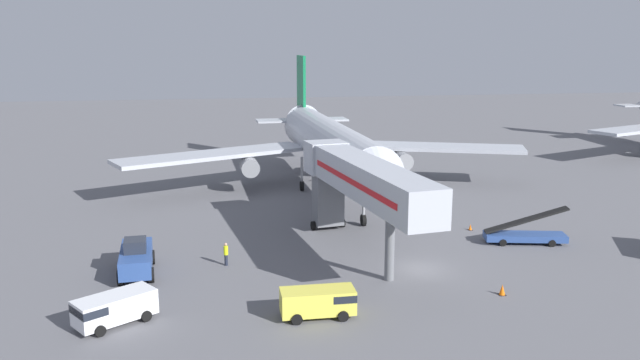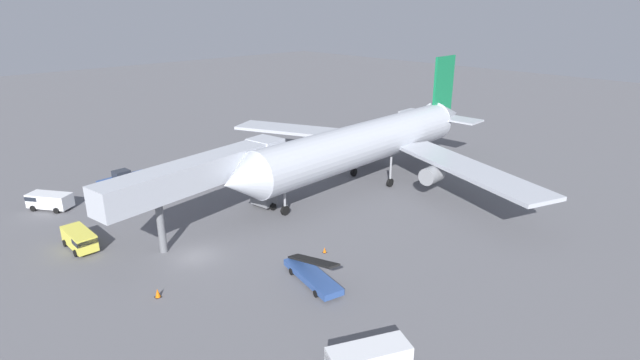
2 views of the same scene
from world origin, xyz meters
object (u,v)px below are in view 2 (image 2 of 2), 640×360
at_px(jet_bridge, 211,173).
at_px(service_van_outer_right, 49,200).
at_px(belt_loader_truck, 312,274).
at_px(service_van_outer_left, 366,360).
at_px(airplane_at_gate, 370,142).
at_px(ground_crew_worker_foreground, 156,196).
at_px(service_van_rear_right, 80,239).
at_px(safety_cone_alpha, 325,250).
at_px(pushback_tug, 125,181).
at_px(safety_cone_bravo, 158,293).

height_order(jet_bridge, service_van_outer_right, jet_bridge).
height_order(belt_loader_truck, service_van_outer_left, belt_loader_truck).
distance_m(airplane_at_gate, belt_loader_truck, 26.09).
bearing_deg(service_van_outer_right, ground_crew_worker_foreground, 53.07).
relative_size(belt_loader_truck, service_van_rear_right, 1.52).
xyz_separation_m(jet_bridge, safety_cone_alpha, (11.61, 4.54, -5.84)).
distance_m(jet_bridge, service_van_outer_right, 21.16).
distance_m(jet_bridge, service_van_outer_left, 26.03).
distance_m(pushback_tug, service_van_outer_right, 8.62).
distance_m(service_van_outer_right, service_van_outer_left, 43.05).
distance_m(belt_loader_truck, safety_cone_bravo, 12.47).
relative_size(airplane_at_gate, jet_bridge, 2.22).
xyz_separation_m(airplane_at_gate, safety_cone_alpha, (9.85, -17.76, -5.22)).
relative_size(service_van_outer_left, ground_crew_worker_foreground, 3.06).
distance_m(service_van_rear_right, ground_crew_worker_foreground, 11.79).
height_order(pushback_tug, belt_loader_truck, belt_loader_truck).
distance_m(pushback_tug, service_van_outer_left, 42.32).
distance_m(service_van_outer_right, ground_crew_worker_foreground, 11.75).
relative_size(belt_loader_truck, safety_cone_bravo, 9.46).
bearing_deg(service_van_outer_right, belt_loader_truck, 18.23).
relative_size(airplane_at_gate, service_van_outer_right, 9.45).
bearing_deg(service_van_rear_right, jet_bridge, 66.31).
distance_m(belt_loader_truck, service_van_outer_right, 34.01).
xyz_separation_m(service_van_rear_right, safety_cone_bravo, (12.79, 1.33, -0.68)).
relative_size(airplane_at_gate, service_van_rear_right, 10.40).
relative_size(service_van_rear_right, service_van_outer_left, 0.84).
distance_m(belt_loader_truck, ground_crew_worker_foreground, 25.28).
xyz_separation_m(airplane_at_gate, pushback_tug, (-18.91, -24.22, -4.21)).
bearing_deg(safety_cone_bravo, service_van_outer_left, 16.57).
bearing_deg(belt_loader_truck, ground_crew_worker_foreground, -177.16).
xyz_separation_m(belt_loader_truck, safety_cone_alpha, (-3.04, 4.43, -0.50)).
bearing_deg(jet_bridge, service_van_outer_left, -11.45).
bearing_deg(service_van_outer_left, service_van_outer_right, -172.72).
relative_size(airplane_at_gate, safety_cone_alpha, 88.17).
bearing_deg(airplane_at_gate, safety_cone_alpha, -60.99).
relative_size(safety_cone_alpha, safety_cone_bravo, 0.74).
distance_m(jet_bridge, service_van_rear_right, 13.61).
relative_size(jet_bridge, service_van_rear_right, 4.68).
xyz_separation_m(airplane_at_gate, belt_loader_truck, (12.89, -22.18, -4.72)).
relative_size(pushback_tug, service_van_rear_right, 1.35).
bearing_deg(pushback_tug, service_van_outer_right, -93.34).
bearing_deg(safety_cone_alpha, belt_loader_truck, -55.50).
xyz_separation_m(belt_loader_truck, safety_cone_bravo, (-6.95, -10.35, -0.40)).
height_order(airplane_at_gate, safety_cone_alpha, airplane_at_gate).
distance_m(belt_loader_truck, service_van_rear_right, 22.93).
height_order(jet_bridge, service_van_outer_left, jet_bridge).
bearing_deg(ground_crew_worker_foreground, airplane_at_gate, 62.21).
bearing_deg(airplane_at_gate, pushback_tug, -127.98).
distance_m(jet_bridge, belt_loader_truck, 15.60).
bearing_deg(service_van_outer_left, safety_cone_alpha, 144.42).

